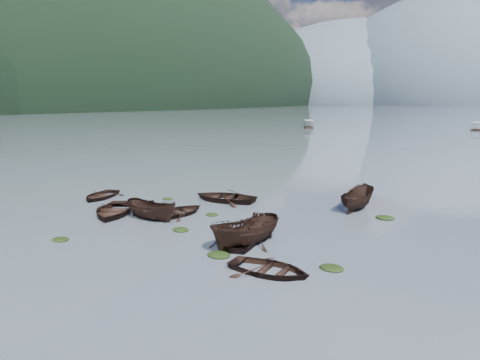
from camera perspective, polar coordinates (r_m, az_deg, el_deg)
The scene contains 22 objects.
ground_plane at distance 22.80m, azimuth -16.22°, elevation -9.70°, with size 2400.00×2400.00×0.00m, color slate.
haze_mtn_a at distance 955.00m, azimuth 14.95°, elevation 9.75°, with size 520.00×520.00×280.00m, color #475666.
haze_mtn_b at distance 917.39m, azimuth 27.14°, elevation 8.94°, with size 520.00×520.00×340.00m, color #475666.
rowboat_0 at distance 30.75m, azimuth -16.49°, elevation -4.45°, with size 3.47×4.85×1.01m, color black.
rowboat_1 at distance 29.80m, azimuth -8.07°, elevation -4.58°, with size 2.87×4.02×0.83m, color black.
rowboat_2 at distance 28.85m, azimuth -11.64°, elevation -5.21°, with size 1.55×4.12×1.59m, color black.
rowboat_3 at distance 24.14m, azimuth 0.52°, elevation -8.12°, with size 3.27×4.57×0.95m, color black.
rowboat_4 at distance 19.93m, azimuth 3.90°, elevation -12.29°, with size 2.77×3.88×0.80m, color black.
rowboat_5 at distance 23.28m, azimuth 0.81°, elevation -8.83°, with size 1.77×4.72×1.82m, color black.
rowboat_6 at distance 36.20m, azimuth -18.08°, elevation -2.30°, with size 2.83×3.96×0.82m, color black.
rowboat_7 at distance 33.46m, azimuth -2.00°, elevation -2.80°, with size 3.55×4.97×1.03m, color black.
rowboat_8 at distance 32.10m, azimuth 15.26°, elevation -3.76°, with size 1.71×4.54×1.75m, color black.
weed_clump_0 at distance 26.24m, azimuth -22.84°, elevation -7.43°, with size 1.02×0.84×0.22m, color black.
weed_clump_1 at distance 26.21m, azimuth -7.93°, elevation -6.70°, with size 1.08×0.87×0.24m, color black.
weed_clump_2 at distance 21.91m, azimuth -2.86°, elevation -10.11°, with size 1.24×0.99×0.27m, color black.
weed_clump_3 at distance 29.37m, azimuth -3.76°, elevation -4.72°, with size 0.93×0.78×0.21m, color black.
weed_clump_4 at distance 20.76m, azimuth 12.12°, elevation -11.54°, with size 1.15×0.92×0.24m, color black.
weed_clump_5 at distance 36.65m, azimuth -17.38°, elevation -2.11°, with size 0.94×0.76×0.20m, color black.
weed_clump_6 at distance 34.43m, azimuth -9.64°, elevation -2.57°, with size 0.91×0.76×0.19m, color black.
weed_clump_7 at distance 30.05m, azimuth 18.77°, elevation -4.92°, with size 1.23×0.98×0.27m, color black.
pontoon_left at distance 124.06m, azimuth 9.15°, elevation 6.85°, with size 2.37×5.68×2.18m, color black, non-canonical shape.
pontoon_centre at distance 128.43m, azimuth 29.06°, elevation 5.79°, with size 2.31×5.54×2.12m, color black, non-canonical shape.
Camera 1 is at (16.08, -14.20, 7.73)m, focal length 32.00 mm.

